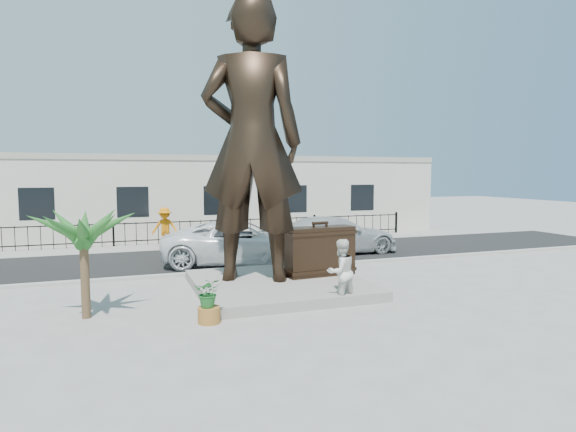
{
  "coord_description": "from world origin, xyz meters",
  "views": [
    {
      "loc": [
        -5.32,
        -12.84,
        3.71
      ],
      "look_at": [
        0.0,
        2.0,
        2.3
      ],
      "focal_mm": 30.0,
      "sensor_mm": 36.0,
      "label": 1
    }
  ],
  "objects_px": {
    "statue": "(252,141)",
    "car_white": "(242,243)",
    "tourist": "(341,272)",
    "suitcase": "(320,251)"
  },
  "relations": [
    {
      "from": "statue",
      "to": "car_white",
      "type": "xyz_separation_m",
      "value": [
        0.72,
        4.09,
        -3.81
      ]
    },
    {
      "from": "tourist",
      "to": "car_white",
      "type": "height_order",
      "value": "tourist"
    },
    {
      "from": "statue",
      "to": "tourist",
      "type": "height_order",
      "value": "statue"
    },
    {
      "from": "suitcase",
      "to": "tourist",
      "type": "height_order",
      "value": "suitcase"
    },
    {
      "from": "suitcase",
      "to": "car_white",
      "type": "relative_size",
      "value": 0.36
    },
    {
      "from": "suitcase",
      "to": "car_white",
      "type": "distance_m",
      "value": 4.55
    },
    {
      "from": "statue",
      "to": "tourist",
      "type": "xyz_separation_m",
      "value": [
        1.86,
        -2.65,
        -3.77
      ]
    },
    {
      "from": "statue",
      "to": "car_white",
      "type": "distance_m",
      "value": 5.64
    },
    {
      "from": "statue",
      "to": "suitcase",
      "type": "distance_m",
      "value": 4.26
    },
    {
      "from": "car_white",
      "to": "suitcase",
      "type": "bearing_deg",
      "value": -143.4
    }
  ]
}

